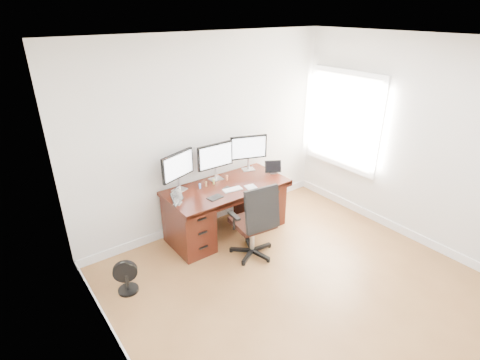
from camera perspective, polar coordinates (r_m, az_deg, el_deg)
ground at (r=4.42m, az=12.31°, el=-18.05°), size 4.50×4.50×0.00m
back_wall at (r=5.23m, az=-4.95°, el=6.77°), size 4.00×0.10×2.70m
right_wall at (r=5.30m, az=27.42°, el=4.31°), size 0.10×4.50×2.70m
desk at (r=5.28m, az=-2.15°, el=-4.18°), size 1.70×0.80×0.75m
office_chair at (r=4.82m, az=2.18°, el=-8.08°), size 0.62×0.62×1.05m
floor_fan at (r=4.55m, az=-16.90°, el=-14.01°), size 0.27×0.23×0.40m
monitor_left at (r=4.91m, az=-9.44°, el=1.98°), size 0.53×0.21×0.53m
monitor_center at (r=5.17m, az=-3.77°, el=3.50°), size 0.55×0.14×0.53m
monitor_right at (r=5.48m, az=1.31°, el=4.83°), size 0.53×0.22×0.53m
tablet_left at (r=4.67m, az=-9.53°, el=-2.64°), size 0.23×0.20×0.19m
tablet_right at (r=5.48m, az=5.12°, el=1.89°), size 0.24×0.18×0.19m
keyboard at (r=4.98m, az=-1.15°, el=-1.45°), size 0.27×0.15×0.01m
trackpad at (r=5.06m, az=1.65°, el=-1.06°), size 0.17×0.17×0.01m
drawing_tablet at (r=4.79m, az=-3.81°, el=-2.68°), size 0.21×0.15×0.01m
phone at (r=5.03m, az=-2.09°, el=-1.23°), size 0.13×0.10×0.01m
figurine_blue at (r=5.03m, az=-6.13°, el=-0.85°), size 0.03×0.03×0.08m
figurine_brown at (r=5.08m, az=-5.19°, el=-0.56°), size 0.03×0.03×0.08m
figurine_yellow at (r=5.14m, az=-4.02°, el=-0.21°), size 0.03×0.03×0.08m
figurine_orange at (r=5.25m, az=-2.00°, el=0.40°), size 0.03×0.03×0.08m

